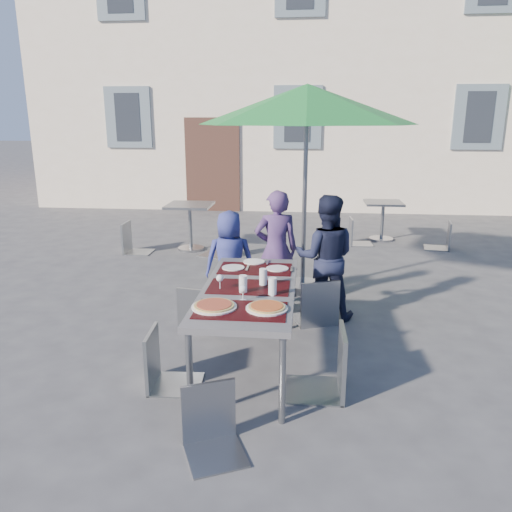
# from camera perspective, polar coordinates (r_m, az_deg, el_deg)

# --- Properties ---
(ground) EXTENTS (90.00, 90.00, 0.00)m
(ground) POSITION_cam_1_polar(r_m,az_deg,el_deg) (4.91, 2.38, -10.82)
(ground) COLOR #404042
(ground) RESTS_ON ground
(building) EXTENTS (13.60, 8.20, 11.10)m
(building) POSITION_cam_1_polar(r_m,az_deg,el_deg) (16.12, 5.32, 24.93)
(building) COLOR beige
(building) RESTS_ON ground
(dining_table) EXTENTS (0.80, 1.85, 0.76)m
(dining_table) POSITION_cam_1_polar(r_m,az_deg,el_deg) (4.38, -0.81, -4.25)
(dining_table) COLOR #3F3F43
(dining_table) RESTS_ON ground
(pizza_near_left) EXTENTS (0.35, 0.35, 0.03)m
(pizza_near_left) POSITION_cam_1_polar(r_m,az_deg,el_deg) (3.90, -4.81, -5.68)
(pizza_near_left) COLOR white
(pizza_near_left) RESTS_ON dining_table
(pizza_near_right) EXTENTS (0.33, 0.33, 0.03)m
(pizza_near_right) POSITION_cam_1_polar(r_m,az_deg,el_deg) (3.86, 1.24, -5.88)
(pizza_near_right) COLOR white
(pizza_near_right) RESTS_ON dining_table
(glassware) EXTENTS (0.53, 0.47, 0.15)m
(glassware) POSITION_cam_1_polar(r_m,az_deg,el_deg) (4.23, -0.25, -3.08)
(glassware) COLOR silver
(glassware) RESTS_ON dining_table
(place_settings) EXTENTS (0.69, 0.45, 0.01)m
(place_settings) POSITION_cam_1_polar(r_m,az_deg,el_deg) (4.95, -0.10, -1.12)
(place_settings) COLOR white
(place_settings) RESTS_ON dining_table
(child_0) EXTENTS (0.63, 0.47, 1.17)m
(child_0) POSITION_cam_1_polar(r_m,az_deg,el_deg) (5.78, -3.01, -0.51)
(child_0) COLOR navy
(child_0) RESTS_ON ground
(child_1) EXTENTS (0.57, 0.43, 1.40)m
(child_1) POSITION_cam_1_polar(r_m,az_deg,el_deg) (5.80, 2.32, 0.71)
(child_1) COLOR #4C3369
(child_1) RESTS_ON ground
(child_2) EXTENTS (0.69, 0.42, 1.39)m
(child_2) POSITION_cam_1_polar(r_m,az_deg,el_deg) (5.55, 7.94, -0.16)
(child_2) COLOR #171B33
(child_2) RESTS_ON ground
(chair_0) EXTENTS (0.48, 0.48, 0.93)m
(chair_0) POSITION_cam_1_polar(r_m,az_deg,el_deg) (5.21, -6.58, -2.91)
(chair_0) COLOR gray
(chair_0) RESTS_ON ground
(chair_1) EXTENTS (0.39, 0.39, 0.87)m
(chair_1) POSITION_cam_1_polar(r_m,az_deg,el_deg) (5.49, -0.61, -2.23)
(chair_1) COLOR gray
(chair_1) RESTS_ON ground
(chair_2) EXTENTS (0.55, 0.56, 0.98)m
(chair_2) POSITION_cam_1_polar(r_m,az_deg,el_deg) (5.37, 7.06, -2.02)
(chair_2) COLOR gray
(chair_2) RESTS_ON ground
(chair_3) EXTENTS (0.44, 0.44, 0.93)m
(chair_3) POSITION_cam_1_polar(r_m,az_deg,el_deg) (4.17, -10.69, -7.79)
(chair_3) COLOR gray
(chair_3) RESTS_ON ground
(chair_4) EXTENTS (0.47, 0.47, 1.04)m
(chair_4) POSITION_cam_1_polar(r_m,az_deg,el_deg) (4.02, 8.46, -7.51)
(chair_4) COLOR gray
(chair_4) RESTS_ON ground
(chair_5) EXTENTS (0.50, 0.50, 0.85)m
(chair_5) POSITION_cam_1_polar(r_m,az_deg,el_deg) (3.39, -5.18, -14.29)
(chair_5) COLOR gray
(chair_5) RESTS_ON ground
(patio_umbrella) EXTENTS (2.64, 2.64, 2.57)m
(patio_umbrella) POSITION_cam_1_polar(r_m,az_deg,el_deg) (6.21, 5.85, 16.69)
(patio_umbrella) COLOR #A1A3A9
(patio_umbrella) RESTS_ON ground
(cafe_table_0) EXTENTS (0.74, 0.74, 0.79)m
(cafe_table_0) POSITION_cam_1_polar(r_m,az_deg,el_deg) (8.51, -7.55, 4.35)
(cafe_table_0) COLOR #A1A3A9
(cafe_table_0) RESTS_ON ground
(bg_chair_l_0) EXTENTS (0.43, 0.43, 0.97)m
(bg_chair_l_0) POSITION_cam_1_polar(r_m,az_deg,el_deg) (8.50, -14.08, 4.10)
(bg_chair_l_0) COLOR gray
(bg_chair_l_0) RESTS_ON ground
(bg_chair_r_0) EXTENTS (0.57, 0.57, 1.01)m
(bg_chair_r_0) POSITION_cam_1_polar(r_m,az_deg,el_deg) (8.06, -4.12, 4.09)
(bg_chair_r_0) COLOR #8E9599
(bg_chair_r_0) RESTS_ON ground
(cafe_table_1) EXTENTS (0.67, 0.67, 0.71)m
(cafe_table_1) POSITION_cam_1_polar(r_m,az_deg,el_deg) (9.44, 14.28, 4.61)
(cafe_table_1) COLOR #A1A3A9
(cafe_table_1) RESTS_ON ground
(bg_chair_l_1) EXTENTS (0.42, 0.42, 0.90)m
(bg_chair_l_1) POSITION_cam_1_polar(r_m,az_deg,el_deg) (8.99, 11.47, 4.57)
(bg_chair_l_1) COLOR #8F939B
(bg_chair_l_1) RESTS_ON ground
(bg_chair_r_1) EXTENTS (0.47, 0.46, 0.90)m
(bg_chair_r_1) POSITION_cam_1_polar(r_m,az_deg,el_deg) (9.09, 20.76, 3.99)
(bg_chair_r_1) COLOR gray
(bg_chair_r_1) RESTS_ON ground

